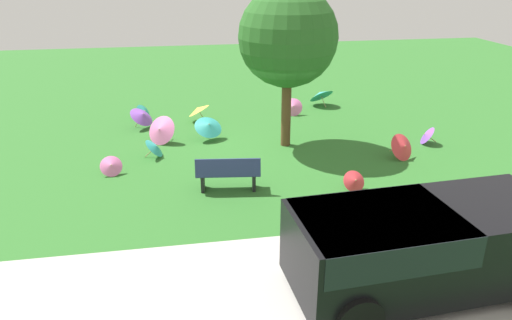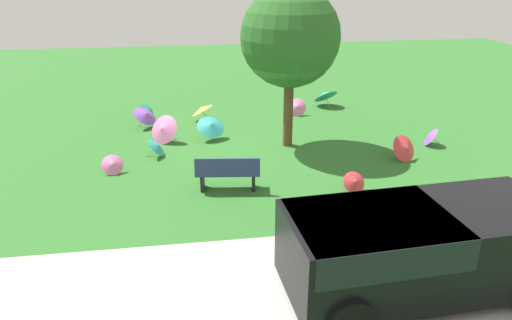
% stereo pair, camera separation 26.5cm
% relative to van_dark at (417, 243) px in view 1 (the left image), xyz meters
% --- Properties ---
extents(ground, '(40.00, 40.00, 0.00)m').
position_rel_van_dark_xyz_m(ground, '(1.19, -7.35, -0.91)').
color(ground, '#2D6B28').
extents(road_strip, '(40.00, 3.52, 0.01)m').
position_rel_van_dark_xyz_m(road_strip, '(1.19, -0.31, -0.91)').
color(road_strip, '#B2AFA8').
rests_on(road_strip, ground).
extents(van_dark, '(4.71, 2.37, 1.53)m').
position_rel_van_dark_xyz_m(van_dark, '(0.00, 0.00, 0.00)').
color(van_dark, black).
rests_on(van_dark, ground).
extents(park_bench, '(1.65, 0.68, 0.90)m').
position_rel_van_dark_xyz_m(park_bench, '(2.70, -4.43, -0.45)').
color(park_bench, navy).
rests_on(park_bench, ground).
extents(shade_tree, '(2.90, 2.90, 4.77)m').
position_rel_van_dark_xyz_m(shade_tree, '(0.56, -7.36, 2.39)').
color(shade_tree, brown).
rests_on(shade_tree, ground).
extents(parasol_pink_0, '(0.77, 0.76, 0.67)m').
position_rel_van_dark_xyz_m(parasol_pink_0, '(-0.44, -10.37, -0.58)').
color(parasol_pink_0, tan).
rests_on(parasol_pink_0, ground).
extents(parasol_purple_0, '(0.63, 0.73, 0.58)m').
position_rel_van_dark_xyz_m(parasol_purple_0, '(-3.82, -6.72, -0.62)').
color(parasol_purple_0, tan).
rests_on(parasol_purple_0, ground).
extents(parasol_pink_1, '(0.66, 0.62, 0.54)m').
position_rel_van_dark_xyz_m(parasol_pink_1, '(5.68, -5.89, -0.64)').
color(parasol_pink_1, tan).
rests_on(parasol_pink_1, ground).
extents(parasol_yellow_0, '(1.00, 1.02, 0.71)m').
position_rel_van_dark_xyz_m(parasol_yellow_0, '(3.09, -10.21, -0.45)').
color(parasol_yellow_0, tan).
rests_on(parasol_yellow_0, ground).
extents(parasol_red_0, '(0.62, 0.56, 0.52)m').
position_rel_van_dark_xyz_m(parasol_red_0, '(-0.42, -3.89, -0.65)').
color(parasol_red_0, tan).
rests_on(parasol_red_0, ground).
extents(parasol_pink_2, '(1.13, 1.08, 0.89)m').
position_rel_van_dark_xyz_m(parasol_pink_2, '(4.39, -8.17, -0.47)').
color(parasol_pink_2, tan).
rests_on(parasol_pink_2, ground).
extents(parasol_teal_0, '(1.23, 1.19, 0.83)m').
position_rel_van_dark_xyz_m(parasol_teal_0, '(-1.81, -11.46, -0.44)').
color(parasol_teal_0, tan).
rests_on(parasol_teal_0, ground).
extents(parasol_teal_1, '(1.10, 1.07, 0.79)m').
position_rel_van_dark_xyz_m(parasol_teal_1, '(2.88, -8.20, -0.43)').
color(parasol_teal_1, tan).
rests_on(parasol_teal_1, ground).
extents(parasol_purple_1, '(1.09, 1.11, 0.78)m').
position_rel_van_dark_xyz_m(parasol_purple_1, '(5.01, -9.77, -0.45)').
color(parasol_purple_1, tan).
rests_on(parasol_purple_1, ground).
extents(parasol_teal_2, '(0.67, 0.72, 0.54)m').
position_rel_van_dark_xyz_m(parasol_teal_2, '(5.02, -10.94, -0.64)').
color(parasol_teal_2, tan).
rests_on(parasol_teal_2, ground).
extents(parasol_teal_3, '(0.65, 0.72, 0.60)m').
position_rel_van_dark_xyz_m(parasol_teal_3, '(4.53, -7.00, -0.59)').
color(parasol_teal_3, tan).
rests_on(parasol_teal_3, ground).
extents(parasol_red_1, '(0.97, 0.85, 0.78)m').
position_rel_van_dark_xyz_m(parasol_red_1, '(-2.52, -5.62, -0.52)').
color(parasol_red_1, tan).
rests_on(parasol_red_1, ground).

